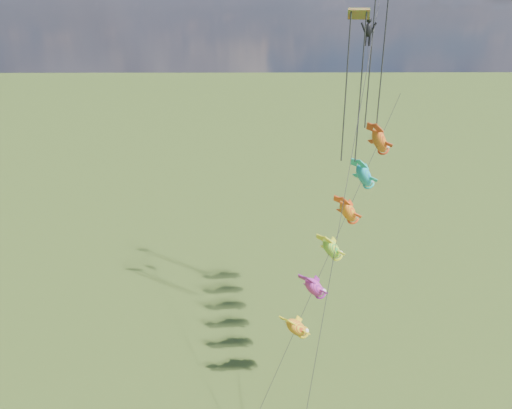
{
  "coord_description": "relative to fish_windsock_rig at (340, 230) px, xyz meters",
  "views": [
    {
      "loc": [
        16.23,
        -19.35,
        22.38
      ],
      "look_at": [
        16.5,
        9.61,
        10.46
      ],
      "focal_mm": 35.0,
      "sensor_mm": 36.0,
      "label": 1
    }
  ],
  "objects": [
    {
      "name": "fish_windsock_rig",
      "position": [
        0.0,
        0.0,
        0.0
      ],
      "size": [
        10.22,
        12.41,
        16.71
      ],
      "rotation": [
        0.0,
        0.0,
        -0.36
      ],
      "color": "brown",
      "rests_on": "ground"
    },
    {
      "name": "parafoil_rig",
      "position": [
        0.97,
        1.22,
        10.57
      ],
      "size": [
        6.89,
        16.53,
        24.28
      ],
      "rotation": [
        0.0,
        0.0,
        -0.28
      ],
      "color": "brown",
      "rests_on": "ground"
    }
  ]
}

